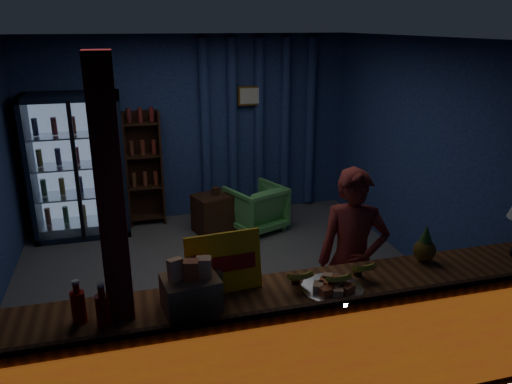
{
  "coord_description": "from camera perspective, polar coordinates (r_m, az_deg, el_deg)",
  "views": [
    {
      "loc": [
        -0.95,
        -4.83,
        2.74
      ],
      "look_at": [
        0.31,
        -0.2,
        1.1
      ],
      "focal_mm": 35.0,
      "sensor_mm": 36.0,
      "label": 1
    }
  ],
  "objects": [
    {
      "name": "yellow_sign",
      "position": [
        3.49,
        -3.7,
        -8.11
      ],
      "size": [
        0.54,
        0.15,
        0.43
      ],
      "color": "#FFB90D",
      "rests_on": "counter"
    },
    {
      "name": "bottle_shelf",
      "position": [
        7.16,
        -12.68,
        2.59
      ],
      "size": [
        0.5,
        0.28,
        1.6
      ],
      "color": "#371C11",
      "rests_on": "ground"
    },
    {
      "name": "side_table",
      "position": [
        6.86,
        -4.57,
        -2.38
      ],
      "size": [
        0.68,
        0.57,
        0.63
      ],
      "color": "#371C11",
      "rests_on": "ground"
    },
    {
      "name": "ground",
      "position": [
        5.63,
        -3.66,
        -10.33
      ],
      "size": [
        4.6,
        4.6,
        0.0
      ],
      "primitive_type": "plane",
      "color": "#515154",
      "rests_on": "ground"
    },
    {
      "name": "counter",
      "position": [
        3.81,
        2.34,
        -17.6
      ],
      "size": [
        4.4,
        0.57,
        0.99
      ],
      "color": "brown",
      "rests_on": "ground"
    },
    {
      "name": "beverage_cooler",
      "position": [
        7.01,
        -19.64,
        2.78
      ],
      "size": [
        1.2,
        0.62,
        1.9
      ],
      "color": "black",
      "rests_on": "ground"
    },
    {
      "name": "pineapple",
      "position": [
        4.14,
        18.74,
        -5.98
      ],
      "size": [
        0.17,
        0.17,
        0.3
      ],
      "color": "#895D18",
      "rests_on": "counter"
    },
    {
      "name": "soda_bottles",
      "position": [
        3.33,
        -18.38,
        -12.36
      ],
      "size": [
        0.24,
        0.17,
        0.29
      ],
      "color": "#A80D0B",
      "rests_on": "counter"
    },
    {
      "name": "curtain_folds",
      "position": [
        7.38,
        0.38,
        7.57
      ],
      "size": [
        1.74,
        0.14,
        2.5
      ],
      "color": "navy",
      "rests_on": "room_walls"
    },
    {
      "name": "shopkeeper",
      "position": [
        4.37,
        10.91,
        -7.74
      ],
      "size": [
        0.69,
        0.58,
        1.62
      ],
      "primitive_type": "imported",
      "rotation": [
        0.0,
        0.0,
        -0.39
      ],
      "color": "maroon",
      "rests_on": "ground"
    },
    {
      "name": "green_chair",
      "position": [
        6.88,
        -0.0,
        -1.79
      ],
      "size": [
        0.89,
        0.9,
        0.64
      ],
      "primitive_type": "imported",
      "rotation": [
        0.0,
        0.0,
        3.53
      ],
      "color": "#5CB95D",
      "rests_on": "ground"
    },
    {
      "name": "banana_bunches",
      "position": [
        3.66,
        8.6,
        -9.27
      ],
      "size": [
        0.71,
        0.28,
        0.15
      ],
      "color": "gold",
      "rests_on": "counter"
    },
    {
      "name": "snack_box_left",
      "position": [
        3.34,
        -7.49,
        -11.13
      ],
      "size": [
        0.39,
        0.33,
        0.37
      ],
      "color": "olive",
      "rests_on": "counter"
    },
    {
      "name": "framed_picture",
      "position": [
        7.22,
        -0.68,
        10.95
      ],
      "size": [
        0.36,
        0.04,
        0.28
      ],
      "color": "#B67F2D",
      "rests_on": "room_walls"
    },
    {
      "name": "support_post",
      "position": [
        3.26,
        -15.56,
        -8.09
      ],
      "size": [
        0.16,
        0.16,
        2.6
      ],
      "primitive_type": "cube",
      "color": "maroon",
      "rests_on": "ground"
    },
    {
      "name": "room_walls",
      "position": [
        5.06,
        -4.03,
        5.4
      ],
      "size": [
        4.6,
        4.6,
        4.6
      ],
      "color": "navy",
      "rests_on": "ground"
    },
    {
      "name": "pastry_tray",
      "position": [
        3.61,
        8.72,
        -10.73
      ],
      "size": [
        0.44,
        0.44,
        0.07
      ],
      "color": "silver",
      "rests_on": "counter"
    },
    {
      "name": "snack_box_centre",
      "position": [
        3.49,
        -6.87,
        -10.1
      ],
      "size": [
        0.35,
        0.33,
        0.3
      ],
      "color": "olive",
      "rests_on": "counter"
    }
  ]
}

